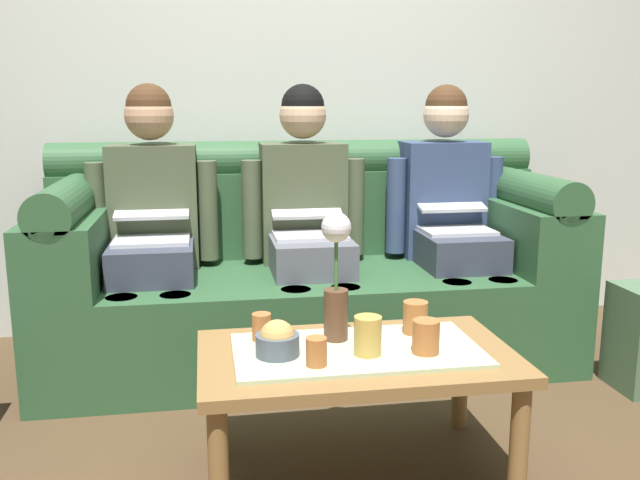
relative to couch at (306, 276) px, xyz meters
The scene contains 13 objects.
back_wall_patterned 1.20m from the couch, 90.00° to the left, with size 6.00×0.12×2.90m, color silver.
couch is the anchor object (origin of this frame).
person_left 0.73m from the couch, behind, with size 0.56×0.67×1.22m.
person_middle 0.29m from the couch, 90.00° to the right, with size 0.56×0.67×1.22m.
person_right 0.73m from the couch, ahead, with size 0.56×0.67×1.22m.
coffee_table 1.04m from the couch, 90.00° to the right, with size 0.96×0.57×0.41m.
flower_vase 0.99m from the couch, 92.91° to the right, with size 0.09×0.09×0.41m.
snack_bowl 1.09m from the couch, 103.00° to the right, with size 0.13×0.13×0.11m.
cup_near_left 1.14m from the couch, 80.14° to the right, with size 0.08×0.08×0.10m, color #B26633.
cup_near_right 1.17m from the couch, 97.10° to the right, with size 0.06×0.06×0.08m, color #B26633.
cup_far_center 0.97m from the couch, 76.97° to the right, with size 0.08×0.08×0.10m, color #B26633.
cup_far_left 0.96m from the couch, 106.94° to the right, with size 0.06×0.06×0.09m, color #B26633.
cup_far_right 1.10m from the couch, 88.97° to the right, with size 0.08×0.08×0.12m, color gold.
Camera 1 is at (-0.44, -1.82, 1.15)m, focal length 38.73 mm.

